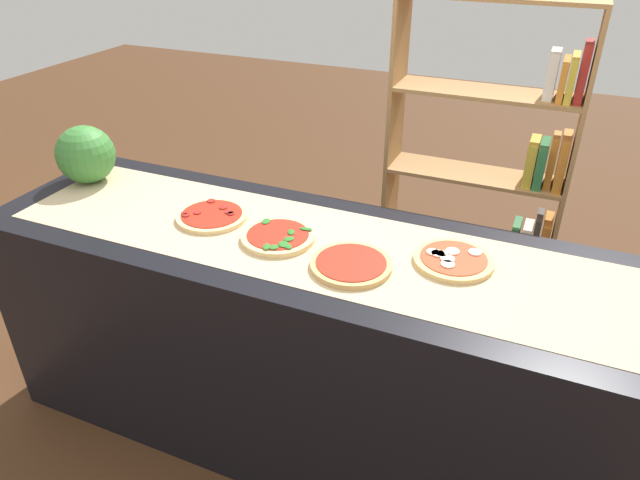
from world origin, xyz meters
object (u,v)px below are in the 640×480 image
(pizza_mozzarella_3, at_px, (453,260))
(bookshelf, at_px, (499,182))
(pizza_plain_2, at_px, (351,265))
(watermelon, at_px, (86,155))
(pizza_pepperoni_0, at_px, (212,216))
(pizza_spinach_1, at_px, (278,237))

(pizza_mozzarella_3, xyz_separation_m, bookshelf, (0.02, 1.03, -0.15))
(pizza_plain_2, height_order, watermelon, watermelon)
(pizza_plain_2, height_order, bookshelf, bookshelf)
(pizza_pepperoni_0, relative_size, bookshelf, 0.16)
(pizza_plain_2, relative_size, watermelon, 1.11)
(pizza_mozzarella_3, height_order, bookshelf, bookshelf)
(bookshelf, bearing_deg, pizza_pepperoni_0, -131.05)
(pizza_pepperoni_0, height_order, pizza_plain_2, pizza_pepperoni_0)
(watermelon, xyz_separation_m, bookshelf, (1.61, 0.99, -0.26))
(pizza_spinach_1, relative_size, watermelon, 1.09)
(pizza_pepperoni_0, distance_m, pizza_spinach_1, 0.31)
(pizza_spinach_1, distance_m, bookshelf, 1.30)
(pizza_spinach_1, bearing_deg, pizza_mozzarella_3, 8.79)
(pizza_spinach_1, bearing_deg, pizza_pepperoni_0, 171.43)
(pizza_mozzarella_3, relative_size, bookshelf, 0.16)
(pizza_pepperoni_0, bearing_deg, pizza_spinach_1, -8.57)
(pizza_plain_2, xyz_separation_m, bookshelf, (0.33, 1.19, -0.15))
(pizza_pepperoni_0, bearing_deg, bookshelf, 48.95)
(pizza_pepperoni_0, distance_m, pizza_plain_2, 0.62)
(pizza_spinach_1, xyz_separation_m, pizza_mozzarella_3, (0.61, 0.09, -0.00))
(pizza_mozzarella_3, bearing_deg, bookshelf, 88.72)
(pizza_mozzarella_3, xyz_separation_m, watermelon, (-1.58, 0.04, 0.11))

